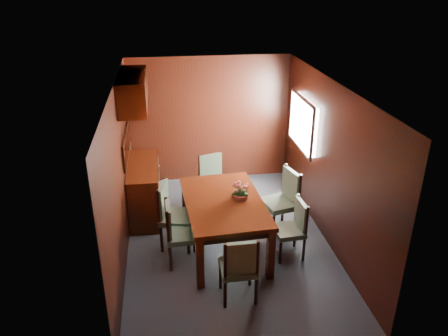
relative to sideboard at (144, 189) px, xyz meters
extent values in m
plane|color=#3C4652|center=(1.25, -1.00, -0.45)|extent=(4.50, 4.50, 0.00)
cube|color=black|center=(-0.25, -1.00, 0.75)|extent=(0.02, 4.50, 2.40)
cube|color=black|center=(2.75, -1.00, 0.75)|extent=(0.02, 4.50, 2.40)
cube|color=black|center=(1.25, 1.25, 0.75)|extent=(3.00, 0.02, 2.40)
cube|color=black|center=(1.25, -3.25, 0.75)|extent=(3.00, 0.02, 2.40)
cube|color=black|center=(1.25, -1.00, 1.95)|extent=(3.00, 4.50, 0.02)
cube|color=white|center=(2.73, 0.10, 1.00)|extent=(0.14, 1.10, 0.80)
cube|color=#B2B2B7|center=(2.66, 0.10, 1.00)|extent=(0.04, 1.20, 0.90)
cube|color=black|center=(-0.22, 0.00, 0.83)|extent=(0.03, 1.36, 0.41)
cube|color=silver|center=(-0.20, 0.00, 0.83)|extent=(0.01, 1.30, 0.35)
cube|color=#321106|center=(-0.05, 0.00, 1.68)|extent=(0.40, 1.40, 0.50)
cube|color=#321106|center=(0.00, 0.00, 0.00)|extent=(0.48, 1.40, 0.90)
cube|color=#321106|center=(0.74, -2.03, -0.08)|extent=(0.10, 0.10, 0.75)
cube|color=#321106|center=(1.68, -1.98, -0.08)|extent=(0.10, 0.10, 0.75)
cube|color=#321106|center=(0.65, -0.44, -0.08)|extent=(0.10, 0.10, 0.75)
cube|color=#321106|center=(1.59, -0.39, -0.08)|extent=(0.10, 0.10, 0.75)
cube|color=black|center=(1.16, -1.21, 0.24)|extent=(1.04, 1.65, 0.11)
cube|color=#321106|center=(1.16, -1.21, 0.33)|extent=(1.18, 1.79, 0.06)
cylinder|color=black|center=(0.36, -1.25, -0.26)|extent=(0.04, 0.04, 0.38)
cylinder|color=black|center=(0.37, -1.64, -0.26)|extent=(0.04, 0.04, 0.38)
cylinder|color=black|center=(0.73, -1.24, -0.26)|extent=(0.04, 0.04, 0.38)
cylinder|color=black|center=(0.74, -1.63, -0.26)|extent=(0.04, 0.04, 0.38)
cube|color=#5A7458|center=(0.55, -1.44, -0.01)|extent=(0.44, 0.46, 0.08)
cylinder|color=black|center=(0.35, -1.25, 0.24)|extent=(0.04, 0.04, 0.50)
cylinder|color=black|center=(0.36, -1.64, 0.24)|extent=(0.04, 0.04, 0.50)
cube|color=#5A7458|center=(0.37, -1.45, 0.26)|extent=(0.07, 0.41, 0.43)
cylinder|color=black|center=(0.35, -0.77, -0.25)|extent=(0.05, 0.05, 0.41)
cylinder|color=black|center=(0.25, -1.17, -0.25)|extent=(0.05, 0.05, 0.41)
cylinder|color=black|center=(0.74, -0.86, -0.25)|extent=(0.05, 0.05, 0.41)
cylinder|color=black|center=(0.64, -1.27, -0.25)|extent=(0.05, 0.05, 0.41)
cube|color=#5A7458|center=(0.50, -1.02, 0.02)|extent=(0.56, 0.58, 0.08)
cylinder|color=black|center=(0.34, -0.76, 0.29)|extent=(0.05, 0.05, 0.54)
cylinder|color=black|center=(0.24, -1.17, 0.29)|extent=(0.05, 0.05, 0.54)
cube|color=#5A7458|center=(0.31, -0.97, 0.31)|extent=(0.17, 0.44, 0.46)
cylinder|color=black|center=(2.24, -1.68, -0.27)|extent=(0.04, 0.04, 0.35)
cylinder|color=black|center=(2.22, -1.31, -0.27)|extent=(0.04, 0.04, 0.35)
cylinder|color=black|center=(1.90, -1.70, -0.27)|extent=(0.04, 0.04, 0.35)
cylinder|color=black|center=(1.87, -1.33, -0.27)|extent=(0.04, 0.04, 0.35)
cube|color=#5A7458|center=(2.06, -1.51, -0.04)|extent=(0.42, 0.44, 0.07)
cylinder|color=black|center=(2.25, -1.67, 0.19)|extent=(0.04, 0.04, 0.47)
cylinder|color=black|center=(2.23, -1.31, 0.19)|extent=(0.04, 0.04, 0.47)
cube|color=#5A7458|center=(2.22, -1.49, 0.21)|extent=(0.08, 0.38, 0.40)
cylinder|color=black|center=(2.34, -0.99, -0.24)|extent=(0.05, 0.05, 0.41)
cylinder|color=black|center=(2.23, -0.58, -0.24)|extent=(0.05, 0.05, 0.41)
cylinder|color=black|center=(1.95, -1.09, -0.24)|extent=(0.05, 0.05, 0.41)
cylinder|color=black|center=(1.84, -0.68, -0.24)|extent=(0.05, 0.05, 0.41)
cube|color=#5A7458|center=(2.09, -0.84, 0.03)|extent=(0.58, 0.59, 0.08)
cylinder|color=black|center=(2.35, -0.99, 0.30)|extent=(0.05, 0.05, 0.55)
cylinder|color=black|center=(2.24, -0.58, 0.30)|extent=(0.05, 0.05, 0.55)
cube|color=#5A7458|center=(2.27, -0.79, 0.33)|extent=(0.17, 0.45, 0.47)
cylinder|color=black|center=(1.00, -2.46, -0.26)|extent=(0.04, 0.04, 0.38)
cylinder|color=black|center=(1.39, -2.46, -0.26)|extent=(0.04, 0.04, 0.38)
cylinder|color=black|center=(1.00, -2.09, -0.26)|extent=(0.04, 0.04, 0.38)
cylinder|color=black|center=(1.38, -2.09, -0.26)|extent=(0.04, 0.04, 0.38)
cube|color=#5A7458|center=(1.19, -2.28, -0.02)|extent=(0.45, 0.43, 0.08)
cylinder|color=black|center=(1.00, -2.47, 0.23)|extent=(0.04, 0.04, 0.50)
cylinder|color=black|center=(1.39, -2.47, 0.23)|extent=(0.04, 0.04, 0.50)
cube|color=#5A7458|center=(1.19, -2.45, 0.25)|extent=(0.41, 0.06, 0.42)
cylinder|color=black|center=(1.31, 0.25, -0.26)|extent=(0.04, 0.04, 0.39)
cylinder|color=black|center=(0.94, 0.12, -0.26)|extent=(0.04, 0.04, 0.39)
cylinder|color=black|center=(1.44, -0.10, -0.26)|extent=(0.04, 0.04, 0.39)
cylinder|color=black|center=(1.07, -0.24, -0.26)|extent=(0.04, 0.04, 0.39)
cube|color=#5A7458|center=(1.19, 0.01, 0.00)|extent=(0.58, 0.57, 0.08)
cylinder|color=black|center=(1.31, 0.26, 0.26)|extent=(0.04, 0.04, 0.52)
cylinder|color=black|center=(0.94, 0.13, 0.26)|extent=(0.04, 0.04, 0.52)
cube|color=#5A7458|center=(1.13, 0.18, 0.28)|extent=(0.41, 0.20, 0.44)
cylinder|color=#A64832|center=(1.41, -1.18, 0.40)|extent=(0.23, 0.23, 0.07)
sphere|color=#214818|center=(1.41, -1.18, 0.45)|extent=(0.17, 0.17, 0.17)
camera|label=1|loc=(0.39, -6.60, 3.33)|focal=35.00mm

